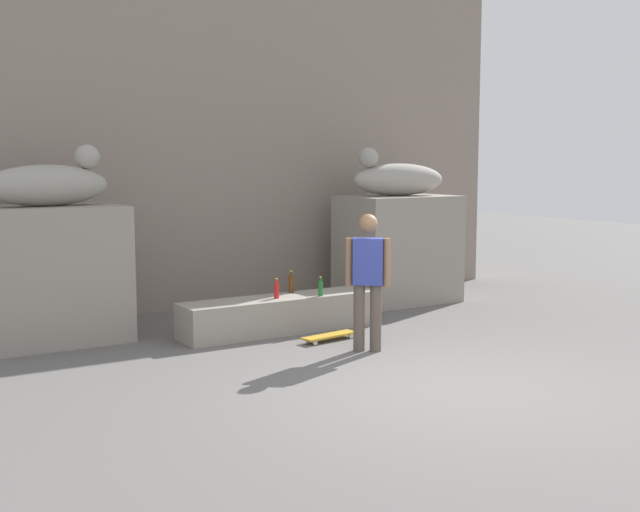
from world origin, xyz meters
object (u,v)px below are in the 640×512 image
object	(u,v)px
statue_reclining_right	(397,178)
bottle_red	(277,290)
bottle_brown	(291,283)
statue_reclining_left	(49,184)
skater	(368,276)
skateboard	(329,336)
bottle_green	(321,288)

from	to	relation	value
statue_reclining_right	bottle_red	world-z (taller)	statue_reclining_right
statue_reclining_right	bottle_brown	world-z (taller)	statue_reclining_right
statue_reclining_left	skater	size ratio (longest dim) A/B	0.99
statue_reclining_right	skateboard	world-z (taller)	statue_reclining_right
skater	bottle_red	distance (m)	1.57
bottle_green	statue_reclining_left	bearing A→B (deg)	158.60
statue_reclining_left	bottle_red	bearing A→B (deg)	-30.68
statue_reclining_left	bottle_brown	xyz separation A→B (m)	(3.03, -0.81, -1.41)
skateboard	bottle_red	xyz separation A→B (m)	(-0.36, 0.75, 0.52)
skater	statue_reclining_left	bearing A→B (deg)	-3.54
statue_reclining_left	skateboard	world-z (taller)	statue_reclining_left
skater	bottle_green	distance (m)	1.36
statue_reclining_right	bottle_brown	distance (m)	2.95
statue_reclining_left	bottle_green	world-z (taller)	statue_reclining_left
bottle_green	bottle_red	bearing A→B (deg)	165.28
statue_reclining_left	skater	distance (m)	4.15
skater	bottle_green	world-z (taller)	skater
statue_reclining_right	skateboard	size ratio (longest dim) A/B	2.03
skater	skateboard	bearing A→B (deg)	-47.17
statue_reclining_left	bottle_brown	bearing A→B (deg)	-22.79
statue_reclining_left	statue_reclining_right	distance (m)	5.49
statue_reclining_left	bottle_brown	distance (m)	3.44
skateboard	bottle_green	size ratio (longest dim) A/B	3.07
skater	bottle_brown	bearing A→B (deg)	-52.39
statue_reclining_right	bottle_brown	bearing A→B (deg)	27.36
statue_reclining_right	bottle_green	xyz separation A→B (m)	(-2.26, -1.27, -1.43)
statue_reclining_left	bottle_brown	world-z (taller)	statue_reclining_left
skateboard	bottle_brown	xyz separation A→B (m)	(0.05, 1.05, 0.54)
skater	statue_reclining_right	bearing A→B (deg)	-96.70
skateboard	bottle_green	distance (m)	0.82
skater	bottle_red	world-z (taller)	skater
statue_reclining_left	skater	bearing A→B (deg)	-47.88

